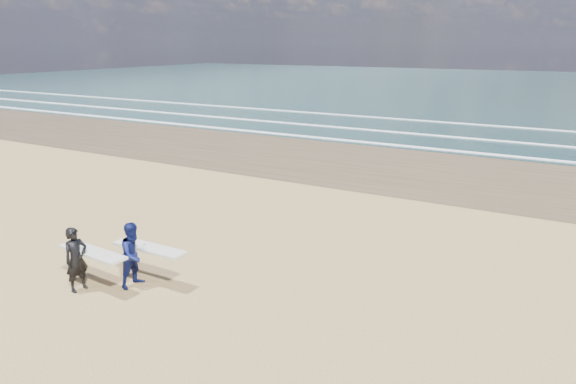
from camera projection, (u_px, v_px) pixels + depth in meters
The scene contains 2 objects.
surfer_near at pixel (79, 258), 13.26m from camera, with size 2.23×1.03×1.73m.
surfer_far at pixel (135, 254), 13.52m from camera, with size 2.20×1.06×1.76m.
Camera 1 is at (11.45, -8.08, 6.25)m, focal length 32.00 mm.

